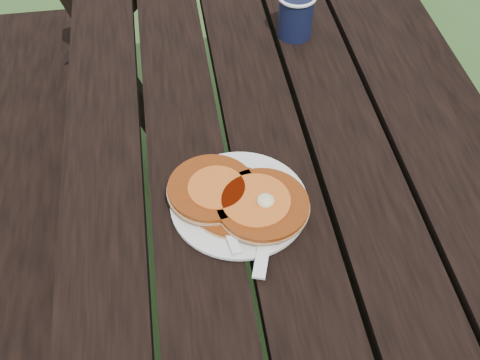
{
  "coord_description": "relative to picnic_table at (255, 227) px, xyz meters",
  "views": [
    {
      "loc": [
        -0.17,
        -0.87,
        1.54
      ],
      "look_at": [
        -0.07,
        -0.22,
        0.8
      ],
      "focal_mm": 45.0,
      "sensor_mm": 36.0,
      "label": 1
    }
  ],
  "objects": [
    {
      "name": "fork",
      "position": [
        -0.1,
        -0.29,
        0.4
      ],
      "size": [
        0.06,
        0.16,
        0.01
      ],
      "primitive_type": null,
      "rotation": [
        0.0,
        0.0,
        0.17
      ],
      "color": "white",
      "rests_on": "plate"
    },
    {
      "name": "picnic_table",
      "position": [
        0.0,
        0.0,
        0.0
      ],
      "size": [
        1.36,
        1.8,
        0.75
      ],
      "color": "black",
      "rests_on": "ground"
    },
    {
      "name": "knife",
      "position": [
        -0.04,
        -0.3,
        0.39
      ],
      "size": [
        0.07,
        0.18,
        0.0
      ],
      "primitive_type": "cube",
      "rotation": [
        0.0,
        0.0,
        -0.31
      ],
      "color": "white",
      "rests_on": "plate"
    },
    {
      "name": "plate",
      "position": [
        -0.07,
        -0.23,
        0.39
      ],
      "size": [
        0.24,
        0.24,
        0.01
      ],
      "primitive_type": "cylinder",
      "rotation": [
        0.0,
        0.0,
        0.05
      ],
      "color": "white",
      "rests_on": "picnic_table"
    },
    {
      "name": "ground",
      "position": [
        0.0,
        0.0,
        -0.37
      ],
      "size": [
        60.0,
        60.0,
        0.0
      ],
      "primitive_type": "plane",
      "color": "#2E4D21",
      "rests_on": "ground"
    },
    {
      "name": "coffee_cup",
      "position": [
        0.12,
        0.23,
        0.44
      ],
      "size": [
        0.08,
        0.08,
        0.1
      ],
      "rotation": [
        0.0,
        0.0,
        0.1
      ],
      "color": "black",
      "rests_on": "picnic_table"
    },
    {
      "name": "pancake_stack",
      "position": [
        -0.08,
        -0.24,
        0.41
      ],
      "size": [
        0.23,
        0.2,
        0.04
      ],
      "rotation": [
        0.0,
        0.0,
        -0.27
      ],
      "color": "#89380F",
      "rests_on": "plate"
    }
  ]
}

